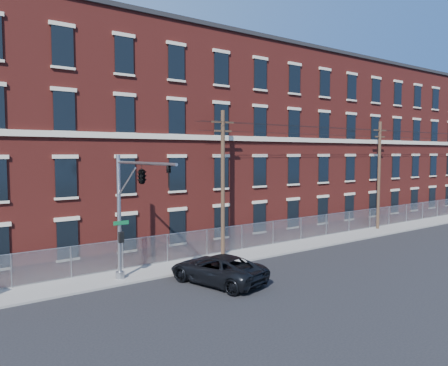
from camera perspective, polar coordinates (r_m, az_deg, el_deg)
ground at (r=25.10m, az=3.76°, el=-12.76°), size 140.00×140.00×0.00m
sidewalk at (r=36.78m, az=13.24°, el=-7.36°), size 65.00×3.00×0.12m
mill_building at (r=42.43m, az=4.20°, el=5.22°), size 55.30×14.32×16.30m
chain_link_fence at (r=37.44m, az=11.75°, el=-5.58°), size 59.06×0.06×1.85m
traffic_signal_mast at (r=22.74m, az=-11.49°, el=-0.74°), size 0.90×6.75×7.00m
utility_pole_near at (r=29.74m, az=-0.15°, el=0.34°), size 1.80×0.28×10.00m
utility_pole_mid at (r=42.85m, az=19.74°, el=1.23°), size 1.80×0.28×10.00m
overhead_wires at (r=42.85m, az=19.86°, el=6.28°), size 40.00×0.62×0.62m
pickup_truck at (r=24.48m, az=-0.89°, el=-11.25°), size 4.00×6.22×1.60m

